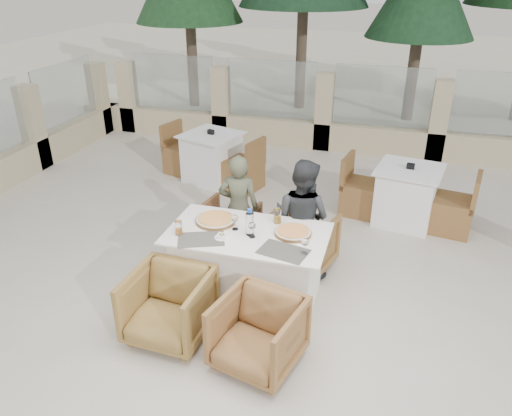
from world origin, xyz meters
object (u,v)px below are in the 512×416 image
(wine_glass_corner, at_px, (305,245))
(bg_table_a, at_px, (212,157))
(beer_glass_right, at_px, (277,216))
(diner_right, at_px, (302,218))
(wine_glass_near, at_px, (252,229))
(armchair_near_left, at_px, (169,306))
(water_bottle, at_px, (250,222))
(wine_glass_centre, at_px, (235,221))
(armchair_far_left, at_px, (228,227))
(olive_dish, at_px, (222,236))
(armchair_near_right, at_px, (258,334))
(bg_table_b, at_px, (406,195))
(pizza_right, at_px, (293,232))
(beer_glass_left, at_px, (179,228))
(dining_table, at_px, (248,265))
(armchair_far_right, at_px, (299,242))
(diner_left, at_px, (239,208))
(pizza_left, at_px, (216,219))

(wine_glass_corner, bearing_deg, bg_table_a, 124.34)
(beer_glass_right, bearing_deg, diner_right, 59.30)
(wine_glass_near, xyz_separation_m, armchair_near_left, (-0.59, -0.71, -0.53))
(wine_glass_near, relative_size, wine_glass_corner, 1.00)
(water_bottle, xyz_separation_m, wine_glass_centre, (-0.17, 0.06, -0.05))
(beer_glass_right, xyz_separation_m, armchair_far_left, (-0.75, 0.56, -0.55))
(olive_dish, bearing_deg, bg_table_a, 112.74)
(wine_glass_near, distance_m, beer_glass_right, 0.40)
(water_bottle, relative_size, wine_glass_centre, 1.52)
(wine_glass_corner, bearing_deg, diner_right, 103.08)
(armchair_near_right, relative_size, bg_table_b, 0.43)
(water_bottle, height_order, bg_table_b, water_bottle)
(water_bottle, height_order, armchair_far_left, water_bottle)
(beer_glass_right, bearing_deg, armchair_far_left, 143.16)
(water_bottle, relative_size, bg_table_a, 0.17)
(water_bottle, bearing_deg, wine_glass_near, -50.13)
(armchair_near_left, relative_size, diner_right, 0.54)
(pizza_right, distance_m, beer_glass_left, 1.13)
(beer_glass_right, height_order, armchair_near_left, beer_glass_right)
(dining_table, bearing_deg, armchair_far_right, 60.18)
(beer_glass_left, relative_size, olive_dish, 1.32)
(water_bottle, bearing_deg, beer_glass_right, 57.56)
(beer_glass_right, distance_m, diner_right, 0.41)
(armchair_near_left, height_order, armchair_near_right, armchair_near_left)
(dining_table, height_order, wine_glass_corner, wine_glass_corner)
(beer_glass_left, bearing_deg, beer_glass_right, 30.23)
(dining_table, height_order, armchair_far_left, dining_table)
(wine_glass_near, bearing_deg, diner_left, 116.38)
(diner_left, relative_size, bg_table_b, 0.78)
(pizza_left, bearing_deg, armchair_far_right, 35.90)
(wine_glass_near, height_order, olive_dish, wine_glass_near)
(wine_glass_near, relative_size, diner_right, 0.14)
(wine_glass_centre, distance_m, beer_glass_left, 0.56)
(beer_glass_left, height_order, bg_table_a, beer_glass_left)
(pizza_right, relative_size, bg_table_b, 0.22)
(wine_glass_near, height_order, bg_table_a, wine_glass_near)
(olive_dish, bearing_deg, armchair_near_left, -117.10)
(wine_glass_near, bearing_deg, water_bottle, 129.87)
(dining_table, relative_size, armchair_far_left, 2.42)
(pizza_left, height_order, wine_glass_centre, wine_glass_centre)
(olive_dish, height_order, armchair_far_left, olive_dish)
(pizza_right, distance_m, diner_left, 1.02)
(pizza_right, height_order, diner_left, diner_left)
(dining_table, xyz_separation_m, water_bottle, (0.03, -0.03, 0.52))
(armchair_far_left, relative_size, armchair_near_left, 0.90)
(armchair_near_right, distance_m, diner_right, 1.56)
(armchair_near_right, height_order, bg_table_a, bg_table_a)
(wine_glass_centre, bearing_deg, beer_glass_right, 34.41)
(dining_table, bearing_deg, armchair_near_right, -67.88)
(bg_table_a, bearing_deg, water_bottle, -45.52)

